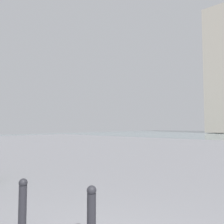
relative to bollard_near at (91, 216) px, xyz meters
name	(u,v)px	position (x,y,z in m)	size (l,w,h in m)	color
bollard_near	(91,216)	(0.00, 0.00, 0.00)	(0.13, 0.13, 0.83)	#232328
bollard_mid	(23,204)	(1.12, 0.38, -0.01)	(0.13, 0.13, 0.81)	#232328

